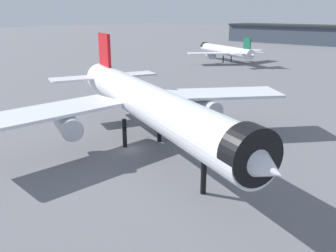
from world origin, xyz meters
TOP-DOWN VIEW (x-y plane):
  - ground at (0.00, 0.00)m, footprint 900.00×900.00m
  - airliner_near_gate at (1.67, 2.11)m, footprint 54.49×48.61m
  - airliner_far_taxiway at (-46.91, 93.60)m, footprint 37.35×33.45m
  - traffic_cone_wingtip at (-16.73, 27.84)m, footprint 0.64×0.64m

SIDE VIEW (x-z plane):
  - ground at x=0.00m, z-range 0.00..0.00m
  - traffic_cone_wingtip at x=-16.73m, z-range 0.00..0.80m
  - airliner_far_taxiway at x=-46.91m, z-range -0.63..9.98m
  - airliner_near_gate at x=1.67m, z-range -0.95..15.10m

